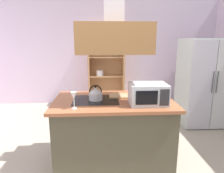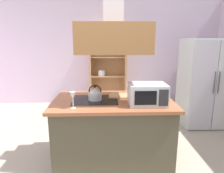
% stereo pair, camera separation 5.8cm
% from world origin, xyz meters
% --- Properties ---
extents(ground_plane, '(7.80, 7.80, 0.00)m').
position_xyz_m(ground_plane, '(0.00, 0.00, 0.00)').
color(ground_plane, gray).
extents(wall_back, '(6.00, 0.12, 2.70)m').
position_xyz_m(wall_back, '(0.00, 3.00, 1.35)').
color(wall_back, silver).
rests_on(wall_back, ground).
extents(kitchen_island, '(1.59, 0.98, 0.90)m').
position_xyz_m(kitchen_island, '(0.09, 0.20, 0.45)').
color(kitchen_island, '#474130').
rests_on(kitchen_island, ground).
extents(range_hood, '(0.90, 0.70, 1.18)m').
position_xyz_m(range_hood, '(0.09, 0.20, 1.80)').
color(range_hood, '#946237').
extents(refrigerator, '(0.90, 0.78, 1.71)m').
position_xyz_m(refrigerator, '(1.98, 1.44, 0.85)').
color(refrigerator, '#AEBDB8').
rests_on(refrigerator, ground).
extents(dish_cabinet, '(0.92, 0.40, 1.92)m').
position_xyz_m(dish_cabinet, '(0.07, 2.78, 0.86)').
color(dish_cabinet, tan).
rests_on(dish_cabinet, ground).
extents(kettle, '(0.18, 0.18, 0.20)m').
position_xyz_m(kettle, '(-0.14, 0.20, 0.99)').
color(kettle, '#B6B7BE').
rests_on(kettle, kitchen_island).
extents(cutting_board, '(0.35, 0.26, 0.02)m').
position_xyz_m(cutting_board, '(0.21, 0.35, 0.91)').
color(cutting_board, tan).
rests_on(cutting_board, kitchen_island).
extents(microwave, '(0.46, 0.35, 0.26)m').
position_xyz_m(microwave, '(0.51, -0.01, 1.03)').
color(microwave, '#B7BABF').
rests_on(microwave, kitchen_island).
extents(wine_glass_on_counter, '(0.08, 0.08, 0.21)m').
position_xyz_m(wine_glass_on_counter, '(-0.39, -0.14, 1.05)').
color(wine_glass_on_counter, silver).
rests_on(wine_glass_on_counter, kitchen_island).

